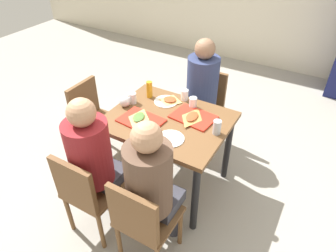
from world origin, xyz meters
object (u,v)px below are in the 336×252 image
(chair_left_end, at_px, (93,116))
(person_in_brown_jacket, at_px, (152,182))
(foil_bundle, at_px, (125,101))
(pizza_slice_b, at_px, (192,117))
(pizza_slice_c, at_px, (170,100))
(tray_red_near, at_px, (141,120))
(condiment_bottle, at_px, (149,89))
(main_table, at_px, (168,129))
(plastic_cup_c, at_px, (133,98))
(chair_near_left, at_px, (86,191))
(tray_red_far, at_px, (193,117))
(plastic_cup_d, at_px, (193,103))
(chair_near_right, at_px, (142,219))
(paper_plate_center, at_px, (166,101))
(person_in_red, at_px, (94,156))
(pizza_slice_a, at_px, (139,117))
(soda_can, at_px, (217,127))
(plastic_cup_b, at_px, (148,137))
(plastic_cup_a, at_px, (185,95))
(chair_far_side, at_px, (205,103))
(person_far_side, at_px, (201,89))
(paper_plate_near_edge, at_px, (170,139))

(chair_left_end, xyz_separation_m, person_in_brown_jacket, (1.16, -0.66, 0.25))
(foil_bundle, bearing_deg, pizza_slice_b, 10.74)
(pizza_slice_b, height_order, pizza_slice_c, pizza_slice_b)
(tray_red_near, bearing_deg, person_in_brown_jacket, -49.56)
(pizza_slice_b, height_order, condiment_bottle, condiment_bottle)
(main_table, relative_size, plastic_cup_c, 10.29)
(chair_left_end, bearing_deg, chair_near_left, -51.21)
(plastic_cup_c, bearing_deg, tray_red_near, -41.79)
(pizza_slice_b, distance_m, plastic_cup_c, 0.59)
(main_table, xyz_separation_m, tray_red_far, (0.18, 0.12, 0.12))
(pizza_slice_b, xyz_separation_m, plastic_cup_d, (-0.08, 0.17, 0.03))
(pizza_slice_b, bearing_deg, plastic_cup_d, 113.94)
(chair_left_end, bearing_deg, chair_near_right, -34.62)
(paper_plate_center, height_order, plastic_cup_d, plastic_cup_d)
(chair_near_left, relative_size, paper_plate_center, 3.82)
(chair_near_right, xyz_separation_m, chair_left_end, (-1.16, 0.80, 0.00))
(person_in_red, xyz_separation_m, plastic_cup_c, (-0.15, 0.72, 0.08))
(pizza_slice_a, bearing_deg, soda_can, 13.80)
(person_in_red, bearing_deg, foil_bundle, 105.78)
(paper_plate_center, bearing_deg, pizza_slice_c, 41.13)
(person_in_red, bearing_deg, plastic_cup_d, 68.77)
(pizza_slice_a, xyz_separation_m, foil_bundle, (-0.23, 0.12, 0.03))
(person_in_brown_jacket, bearing_deg, plastic_cup_b, 127.09)
(chair_near_right, distance_m, plastic_cup_a, 1.23)
(main_table, height_order, chair_near_left, chair_near_left)
(chair_far_side, xyz_separation_m, pizza_slice_b, (0.18, -0.70, 0.30))
(chair_near_right, distance_m, paper_plate_center, 1.14)
(chair_near_left, bearing_deg, plastic_cup_b, 57.62)
(chair_left_end, height_order, pizza_slice_a, chair_left_end)
(chair_left_end, xyz_separation_m, foil_bundle, (0.46, -0.02, 0.33))
(pizza_slice_a, height_order, plastic_cup_b, plastic_cup_b)
(paper_plate_center, bearing_deg, condiment_bottle, 180.00)
(tray_red_near, bearing_deg, soda_can, 15.01)
(chair_left_end, relative_size, person_in_red, 0.67)
(plastic_cup_c, bearing_deg, main_table, -8.58)
(person_in_brown_jacket, xyz_separation_m, tray_red_far, (-0.08, 0.78, 0.04))
(chair_left_end, distance_m, tray_red_far, 1.12)
(tray_red_far, relative_size, paper_plate_center, 1.64)
(plastic_cup_b, height_order, plastic_cup_c, same)
(plastic_cup_b, bearing_deg, chair_near_left, -122.38)
(person_far_side, height_order, plastic_cup_c, person_far_side)
(tray_red_near, bearing_deg, tray_red_far, 36.76)
(person_in_red, relative_size, pizza_slice_c, 6.31)
(chair_far_side, relative_size, pizza_slice_a, 3.51)
(tray_red_far, bearing_deg, paper_plate_near_edge, -94.18)
(pizza_slice_b, bearing_deg, soda_can, -16.36)
(paper_plate_near_edge, bearing_deg, paper_plate_center, 124.14)
(main_table, relative_size, plastic_cup_a, 10.29)
(tray_red_near, xyz_separation_m, plastic_cup_a, (0.15, 0.50, 0.04))
(chair_near_left, relative_size, plastic_cup_d, 8.40)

